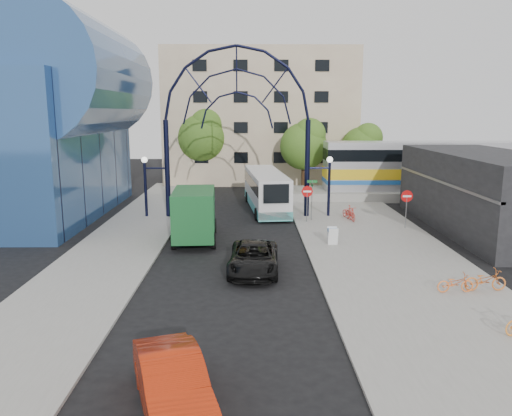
{
  "coord_description": "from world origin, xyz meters",
  "views": [
    {
      "loc": [
        0.91,
        -21.47,
        7.56
      ],
      "look_at": [
        1.24,
        6.0,
        2.24
      ],
      "focal_mm": 35.0,
      "sensor_mm": 36.0,
      "label": 1
    }
  ],
  "objects_px": {
    "green_truck": "(195,214)",
    "bike_far_c": "(455,283)",
    "tree_north_a": "(305,143)",
    "city_bus": "(266,190)",
    "bike_far_a": "(485,280)",
    "black_suv": "(254,258)",
    "bike_near_a": "(348,213)",
    "tree_north_c": "(363,145)",
    "street_name_sign": "(312,191)",
    "tree_north_b": "(203,135)",
    "bike_near_b": "(351,213)",
    "sandwich_board": "(333,234)",
    "do_not_enter_sign": "(407,200)",
    "gateway_arch": "(237,97)",
    "train_car": "(467,166)",
    "stop_sign": "(307,195)",
    "red_sedan": "(173,383)"
  },
  "relations": [
    {
      "from": "tree_north_a",
      "to": "bike_far_a",
      "type": "height_order",
      "value": "tree_north_a"
    },
    {
      "from": "train_car",
      "to": "do_not_enter_sign",
      "type": "bearing_deg",
      "value": -126.87
    },
    {
      "from": "tree_north_c",
      "to": "bike_near_a",
      "type": "relative_size",
      "value": 4.14
    },
    {
      "from": "street_name_sign",
      "to": "train_car",
      "type": "xyz_separation_m",
      "value": [
        14.8,
        9.4,
        0.77
      ]
    },
    {
      "from": "bike_near_a",
      "to": "bike_near_b",
      "type": "distance_m",
      "value": 0.76
    },
    {
      "from": "bike_near_a",
      "to": "bike_near_b",
      "type": "xyz_separation_m",
      "value": [
        0.04,
        -0.75,
        0.1
      ]
    },
    {
      "from": "red_sedan",
      "to": "do_not_enter_sign",
      "type": "bearing_deg",
      "value": 40.04
    },
    {
      "from": "city_bus",
      "to": "bike_near_a",
      "type": "distance_m",
      "value": 7.03
    },
    {
      "from": "tree_north_a",
      "to": "bike_far_c",
      "type": "relative_size",
      "value": 4.52
    },
    {
      "from": "train_car",
      "to": "city_bus",
      "type": "height_order",
      "value": "train_car"
    },
    {
      "from": "gateway_arch",
      "to": "stop_sign",
      "type": "height_order",
      "value": "gateway_arch"
    },
    {
      "from": "black_suv",
      "to": "do_not_enter_sign",
      "type": "bearing_deg",
      "value": 43.29
    },
    {
      "from": "bike_far_a",
      "to": "black_suv",
      "type": "bearing_deg",
      "value": 70.84
    },
    {
      "from": "gateway_arch",
      "to": "tree_north_c",
      "type": "height_order",
      "value": "gateway_arch"
    },
    {
      "from": "tree_north_c",
      "to": "bike_far_a",
      "type": "height_order",
      "value": "tree_north_c"
    },
    {
      "from": "city_bus",
      "to": "tree_north_c",
      "type": "bearing_deg",
      "value": 41.88
    },
    {
      "from": "green_truck",
      "to": "bike_near_b",
      "type": "distance_m",
      "value": 11.37
    },
    {
      "from": "tree_north_a",
      "to": "green_truck",
      "type": "relative_size",
      "value": 1.1
    },
    {
      "from": "city_bus",
      "to": "bike_near_a",
      "type": "height_order",
      "value": "city_bus"
    },
    {
      "from": "bike_near_b",
      "to": "bike_near_a",
      "type": "bearing_deg",
      "value": 83.99
    },
    {
      "from": "tree_north_a",
      "to": "tree_north_b",
      "type": "relative_size",
      "value": 0.88
    },
    {
      "from": "street_name_sign",
      "to": "bike_far_a",
      "type": "xyz_separation_m",
      "value": [
        5.61,
        -14.16,
        -1.54
      ]
    },
    {
      "from": "sandwich_board",
      "to": "green_truck",
      "type": "relative_size",
      "value": 0.15
    },
    {
      "from": "city_bus",
      "to": "green_truck",
      "type": "xyz_separation_m",
      "value": [
        -4.5,
        -9.56,
        0.03
      ]
    },
    {
      "from": "sandwich_board",
      "to": "green_truck",
      "type": "distance_m",
      "value": 8.14
    },
    {
      "from": "bike_far_c",
      "to": "red_sedan",
      "type": "bearing_deg",
      "value": 124.54
    },
    {
      "from": "tree_north_b",
      "to": "green_truck",
      "type": "bearing_deg",
      "value": -86.12
    },
    {
      "from": "train_car",
      "to": "tree_north_c",
      "type": "bearing_deg",
      "value": 143.04
    },
    {
      "from": "black_suv",
      "to": "bike_far_c",
      "type": "relative_size",
      "value": 3.23
    },
    {
      "from": "stop_sign",
      "to": "green_truck",
      "type": "relative_size",
      "value": 0.39
    },
    {
      "from": "street_name_sign",
      "to": "tree_north_c",
      "type": "bearing_deg",
      "value": 65.69
    },
    {
      "from": "gateway_arch",
      "to": "bike_near_b",
      "type": "bearing_deg",
      "value": -12.05
    },
    {
      "from": "green_truck",
      "to": "bike_far_c",
      "type": "distance_m",
      "value": 15.04
    },
    {
      "from": "tree_north_b",
      "to": "black_suv",
      "type": "distance_m",
      "value": 29.28
    },
    {
      "from": "tree_north_a",
      "to": "green_truck",
      "type": "xyz_separation_m",
      "value": [
        -8.48,
        -18.45,
        -3.03
      ]
    },
    {
      "from": "bike_near_b",
      "to": "bike_far_c",
      "type": "relative_size",
      "value": 1.11
    },
    {
      "from": "bike_near_a",
      "to": "black_suv",
      "type": "bearing_deg",
      "value": -136.5
    },
    {
      "from": "black_suv",
      "to": "street_name_sign",
      "type": "bearing_deg",
      "value": 72.22
    },
    {
      "from": "street_name_sign",
      "to": "tree_north_b",
      "type": "distance_m",
      "value": 19.81
    },
    {
      "from": "gateway_arch",
      "to": "bike_near_a",
      "type": "relative_size",
      "value": 8.68
    },
    {
      "from": "tree_north_c",
      "to": "bike_near_b",
      "type": "xyz_separation_m",
      "value": [
        -4.23,
        -15.61,
        -3.64
      ]
    },
    {
      "from": "do_not_enter_sign",
      "to": "stop_sign",
      "type": "bearing_deg",
      "value": 162.12
    },
    {
      "from": "sandwich_board",
      "to": "bike_near_b",
      "type": "relative_size",
      "value": 0.58
    },
    {
      "from": "tree_north_a",
      "to": "tree_north_c",
      "type": "bearing_deg",
      "value": 18.44
    },
    {
      "from": "tree_north_a",
      "to": "city_bus",
      "type": "bearing_deg",
      "value": -114.13
    },
    {
      "from": "stop_sign",
      "to": "street_name_sign",
      "type": "relative_size",
      "value": 0.89
    },
    {
      "from": "train_car",
      "to": "bike_near_b",
      "type": "bearing_deg",
      "value": -141.34
    },
    {
      "from": "tree_north_b",
      "to": "sandwich_board",
      "type": "bearing_deg",
      "value": -68.41
    },
    {
      "from": "street_name_sign",
      "to": "tree_north_a",
      "type": "xyz_separation_m",
      "value": [
        0.92,
        13.33,
        2.48
      ]
    },
    {
      "from": "bike_far_a",
      "to": "tree_north_a",
      "type": "bearing_deg",
      "value": 7.63
    }
  ]
}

